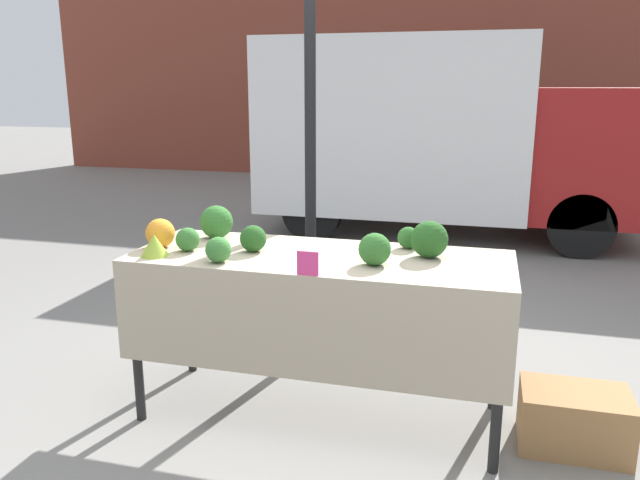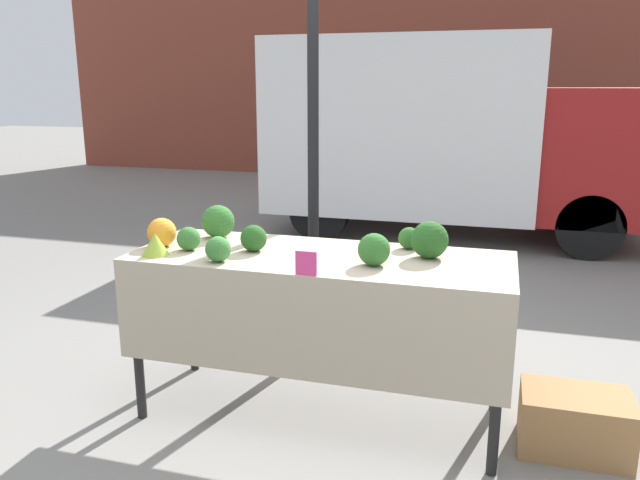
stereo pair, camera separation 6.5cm
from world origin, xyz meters
name	(u,v)px [view 2 (the right image)]	position (x,y,z in m)	size (l,w,h in m)	color
ground_plane	(320,413)	(0.00, 0.00, 0.00)	(40.00, 40.00, 0.00)	gray
building_facade	(460,45)	(0.00, 9.21, 2.44)	(16.00, 0.60, 4.89)	brown
tent_pole	(313,148)	(-0.27, 0.78, 1.36)	(0.07, 0.07, 2.71)	black
parked_truck	(447,133)	(0.22, 4.50, 1.19)	(4.33, 1.82, 2.25)	white
market_table	(316,282)	(0.00, -0.07, 0.77)	(1.93, 0.73, 0.89)	tan
orange_cauliflower	(162,232)	(-0.86, -0.06, 0.97)	(0.15, 0.15, 0.15)	orange
romanesco_head	(155,244)	(-0.81, -0.23, 0.95)	(0.14, 0.14, 0.11)	#93B238
broccoli_head_0	(218,221)	(-0.66, 0.21, 0.98)	(0.19, 0.19, 0.19)	#2D6628
broccoli_head_1	(409,238)	(0.42, 0.26, 0.95)	(0.12, 0.12, 0.12)	#285B23
broccoli_head_2	(189,239)	(-0.69, -0.10, 0.95)	(0.12, 0.12, 0.12)	#336B2D
broccoli_head_3	(254,238)	(-0.35, -0.02, 0.96)	(0.14, 0.14, 0.14)	#23511E
broccoli_head_4	(430,240)	(0.54, 0.10, 0.98)	(0.19, 0.19, 0.19)	#23511E
broccoli_head_5	(218,249)	(-0.45, -0.25, 0.95)	(0.13, 0.13, 0.13)	#387533
broccoli_head_6	(374,249)	(0.30, -0.10, 0.97)	(0.16, 0.16, 0.16)	#2D6628
price_sign	(306,263)	(0.04, -0.35, 0.95)	(0.10, 0.01, 0.11)	#E53D84
produce_crate	(575,422)	(1.28, 0.01, 0.15)	(0.51, 0.35, 0.29)	#9E7042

